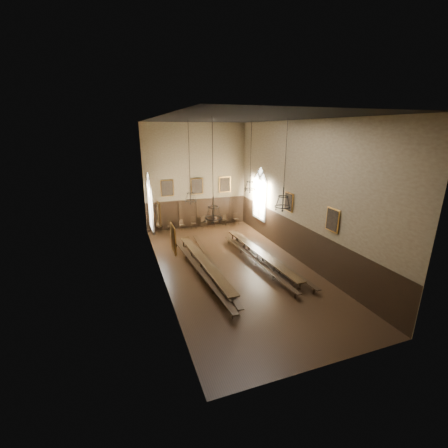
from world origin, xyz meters
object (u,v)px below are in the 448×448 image
chair_5 (215,223)px  chair_7 (236,221)px  chair_6 (226,222)px  chandelier_back_left (191,195)px  table_right (260,257)px  table_left (204,266)px  chair_0 (160,229)px  chair_2 (182,227)px  chair_1 (170,228)px  bench_left_outer (198,270)px  chandelier_back_right (250,184)px  chandelier_front_left (213,212)px  chair_3 (194,225)px  bench_right_outer (269,257)px  bench_right_inner (256,261)px  chandelier_front_right (283,201)px  chair_4 (204,224)px  bench_left_inner (212,265)px

chair_5 → chair_7: size_ratio=0.95×
chair_6 → chandelier_back_left: chandelier_back_left is taller
table_right → chair_7: chair_7 is taller
table_left → chair_0: size_ratio=8.82×
chair_2 → chair_1: bearing=156.3°
chair_7 → bench_left_outer: bearing=-123.7°
chandelier_back_right → chandelier_front_left: bearing=-129.0°
chair_0 → chandelier_back_left: size_ratio=0.20×
chair_3 → chandelier_back_right: chandelier_back_right is taller
bench_right_outer → chair_2: (-4.09, 8.50, -0.01)m
chair_3 → chandelier_back_left: (-1.55, -5.80, 4.02)m
bench_left_outer → chair_0: (-1.03, 8.72, 0.01)m
table_left → bench_left_outer: 0.59m
bench_left_outer → chandelier_front_left: 5.10m
bench_left_outer → chandelier_back_right: 7.02m
table_right → bench_right_inner: table_right is taller
table_left → bench_left_outer: (-0.49, -0.32, -0.05)m
chair_2 → chandelier_front_right: size_ratio=0.18×
table_right → chandelier_front_left: (-4.21, -3.07, 4.28)m
chair_3 → chair_4: chair_4 is taller
bench_right_inner → chandelier_front_left: 6.30m
table_right → bench_right_inner: 0.68m
chair_4 → chair_7: size_ratio=1.01×
chair_2 → chandelier_back_right: chandelier_back_right is taller
chair_5 → chandelier_back_right: 7.49m
chair_0 → chair_1: chair_0 is taller
chair_4 → chandelier_back_right: chandelier_back_right is taller
table_left → chandelier_front_left: (-0.32, -3.01, 4.28)m
bench_left_outer → bench_right_inner: size_ratio=1.14×
chandelier_back_right → chandelier_front_left: 7.07m
chair_0 → chair_7: size_ratio=1.03×
bench_right_inner → chair_3: 8.97m
chair_4 → chair_6: (2.06, 0.02, -0.02)m
bench_right_inner → chair_2: 9.22m
table_left → chandelier_back_right: (4.13, 2.48, 4.42)m
bench_right_outer → chair_4: chair_4 is taller
chandelier_back_left → bench_left_inner: bearing=-77.0°
chair_5 → chandelier_back_right: size_ratio=0.20×
chair_6 → chandelier_back_left: (-4.57, -5.79, 4.05)m
chandelier_back_right → bench_left_outer: bearing=-148.8°
bench_left_inner → chair_3: 8.47m
bench_right_inner → chandelier_back_right: bearing=74.8°
chandelier_front_right → chandelier_back_right: bearing=88.5°
table_right → chandelier_front_left: 6.74m
chair_4 → chandelier_back_left: 7.47m
chair_7 → chandelier_back_left: chandelier_back_left is taller
table_left → bench_left_inner: bearing=-0.5°
chair_0 → chair_6: chair_0 is taller
table_left → chair_7: size_ratio=9.06×
chair_4 → bench_left_outer: bearing=-125.0°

